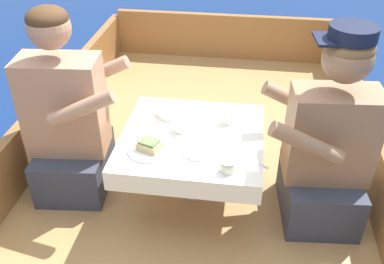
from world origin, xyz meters
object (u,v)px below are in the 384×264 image
at_px(coffee_cup_port, 228,117).
at_px(tin_can, 227,166).
at_px(person_starboard, 327,147).
at_px(sandwich, 149,145).
at_px(coffee_cup_starboard, 181,125).
at_px(person_port, 68,123).

relative_size(coffee_cup_port, tin_can, 1.33).
height_order(person_starboard, tin_can, person_starboard).
relative_size(sandwich, coffee_cup_starboard, 1.23).
relative_size(person_port, coffee_cup_port, 11.56).
xyz_separation_m(coffee_cup_port, coffee_cup_starboard, (-0.23, -0.11, -0.00)).
xyz_separation_m(person_starboard, coffee_cup_port, (-0.49, 0.17, 0.03)).
relative_size(coffee_cup_starboard, tin_can, 1.53).
bearing_deg(person_port, person_starboard, -7.23).
xyz_separation_m(person_starboard, tin_can, (-0.46, -0.23, 0.02)).
bearing_deg(person_port, coffee_cup_port, 3.35).
xyz_separation_m(person_port, tin_can, (0.85, -0.27, 0.02)).
relative_size(person_port, person_starboard, 1.01).
height_order(person_port, coffee_cup_starboard, person_port).
distance_m(person_port, coffee_cup_port, 0.83).
relative_size(sandwich, coffee_cup_port, 1.41).
relative_size(sandwich, tin_can, 1.88).
bearing_deg(coffee_cup_starboard, person_starboard, -4.67).
xyz_separation_m(sandwich, tin_can, (0.38, -0.10, -0.00)).
bearing_deg(coffee_cup_starboard, coffee_cup_port, 25.55).
height_order(sandwich, coffee_cup_port, coffee_cup_port).
bearing_deg(tin_can, sandwich, 164.67).
distance_m(person_starboard, sandwich, 0.85).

